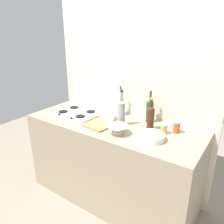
% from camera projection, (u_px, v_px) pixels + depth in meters
% --- Properties ---
extents(ground_plane, '(6.00, 6.00, 0.00)m').
position_uv_depth(ground_plane, '(112.00, 195.00, 2.53)').
color(ground_plane, gray).
rests_on(ground_plane, ground).
extents(counter_block, '(1.80, 0.70, 0.90)m').
position_uv_depth(counter_block, '(112.00, 161.00, 2.38)').
color(counter_block, tan).
rests_on(counter_block, ground).
extents(backsplash_panel, '(1.90, 0.06, 2.60)m').
position_uv_depth(backsplash_panel, '(132.00, 78.00, 2.38)').
color(backsplash_panel, beige).
rests_on(backsplash_panel, ground).
extents(stovetop_hob, '(0.51, 0.39, 0.04)m').
position_uv_depth(stovetop_hob, '(77.00, 113.00, 2.46)').
color(stovetop_hob, '#B2B2B7').
rests_on(stovetop_hob, counter_block).
extents(plate_stack, '(0.23, 0.23, 0.06)m').
position_uv_depth(plate_stack, '(152.00, 137.00, 1.87)').
color(plate_stack, white).
rests_on(plate_stack, counter_block).
extents(wine_bottle_leftmost, '(0.07, 0.07, 0.31)m').
position_uv_depth(wine_bottle_leftmost, '(151.00, 117.00, 2.05)').
color(wine_bottle_leftmost, '#472314').
rests_on(wine_bottle_leftmost, counter_block).
extents(wine_bottle_mid_left, '(0.07, 0.07, 0.35)m').
position_uv_depth(wine_bottle_mid_left, '(121.00, 112.00, 2.14)').
color(wine_bottle_mid_left, gray).
rests_on(wine_bottle_mid_left, counter_block).
extents(wine_bottle_mid_right, '(0.07, 0.07, 0.33)m').
position_uv_depth(wine_bottle_mid_right, '(150.00, 110.00, 2.21)').
color(wine_bottle_mid_right, '#19471E').
rests_on(wine_bottle_mid_right, counter_block).
extents(mixing_bowl, '(0.20, 0.20, 0.08)m').
position_uv_depth(mixing_bowl, '(117.00, 129.00, 1.98)').
color(mixing_bowl, white).
rests_on(mixing_bowl, counter_block).
extents(butter_dish, '(0.17, 0.09, 0.05)m').
position_uv_depth(butter_dish, '(108.00, 116.00, 2.33)').
color(butter_dish, silver).
rests_on(butter_dish, counter_block).
extents(utensil_crock, '(0.10, 0.10, 0.32)m').
position_uv_depth(utensil_crock, '(119.00, 108.00, 2.42)').
color(utensil_crock, silver).
rests_on(utensil_crock, counter_block).
extents(condiment_jar_front, '(0.06, 0.06, 0.09)m').
position_uv_depth(condiment_jar_front, '(164.00, 129.00, 1.98)').
color(condiment_jar_front, gold).
rests_on(condiment_jar_front, counter_block).
extents(condiment_jar_rear, '(0.06, 0.06, 0.11)m').
position_uv_depth(condiment_jar_rear, '(177.00, 127.00, 2.00)').
color(condiment_jar_rear, '#C64C2D').
rests_on(condiment_jar_rear, counter_block).
extents(cutting_board, '(0.28, 0.23, 0.02)m').
position_uv_depth(cutting_board, '(98.00, 125.00, 2.15)').
color(cutting_board, '#9E7A4C').
rests_on(cutting_board, counter_block).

